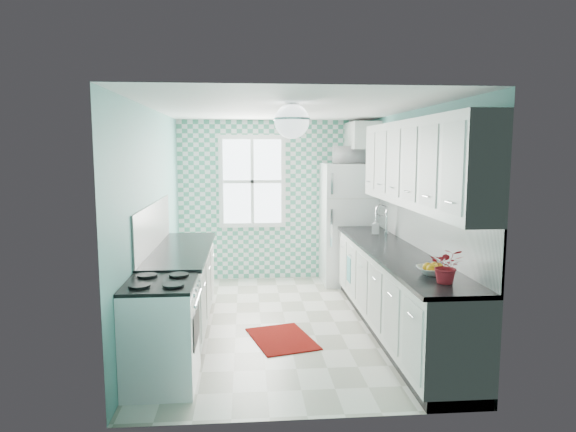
{
  "coord_description": "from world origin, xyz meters",
  "views": [
    {
      "loc": [
        -0.46,
        -5.85,
        2.04
      ],
      "look_at": [
        0.05,
        0.25,
        1.25
      ],
      "focal_mm": 32.0,
      "sensor_mm": 36.0,
      "label": 1
    }
  ],
  "objects": [
    {
      "name": "countertop_left",
      "position": [
        -1.19,
        -0.07,
        0.92
      ],
      "size": [
        0.63,
        2.15,
        0.04
      ],
      "primitive_type": "cube",
      "color": "black",
      "rests_on": "base_cabinets_left"
    },
    {
      "name": "backsplash_left",
      "position": [
        -1.49,
        -0.07,
        1.2
      ],
      "size": [
        0.02,
        2.15,
        0.51
      ],
      "primitive_type": "cube",
      "color": "white",
      "rests_on": "wall_left"
    },
    {
      "name": "wall_left",
      "position": [
        -1.51,
        0.0,
        1.25
      ],
      "size": [
        0.02,
        4.4,
        2.5
      ],
      "primitive_type": "cube",
      "color": "#67AFA8",
      "rests_on": "floor"
    },
    {
      "name": "stove",
      "position": [
        -1.2,
        -1.49,
        0.47
      ],
      "size": [
        0.6,
        0.75,
        0.9
      ],
      "rotation": [
        0.0,
        0.0,
        0.06
      ],
      "color": "white",
      "rests_on": "floor"
    },
    {
      "name": "rug",
      "position": [
        -0.08,
        -0.52,
        0.01
      ],
      "size": [
        0.8,
        0.98,
        0.01
      ],
      "primitive_type": "cube",
      "rotation": [
        0.0,
        0.0,
        0.26
      ],
      "color": "maroon",
      "rests_on": "floor"
    },
    {
      "name": "ceiling_light",
      "position": [
        0.0,
        -0.8,
        2.32
      ],
      "size": [
        0.34,
        0.34,
        0.35
      ],
      "color": "silver",
      "rests_on": "ceiling"
    },
    {
      "name": "soap_bottle",
      "position": [
        1.25,
        0.71,
        1.04
      ],
      "size": [
        0.12,
        0.12,
        0.21
      ],
      "primitive_type": "imported",
      "rotation": [
        0.0,
        0.0,
        -0.31
      ],
      "color": "#95ACB1",
      "rests_on": "countertop_right"
    },
    {
      "name": "potted_plant",
      "position": [
        1.2,
        -1.82,
        1.09
      ],
      "size": [
        0.34,
        0.32,
        0.3
      ],
      "primitive_type": "imported",
      "rotation": [
        0.0,
        0.0,
        -0.38
      ],
      "color": "#B00C28",
      "rests_on": "countertop_right"
    },
    {
      "name": "accent_wall",
      "position": [
        0.0,
        2.19,
        1.25
      ],
      "size": [
        3.0,
        0.01,
        2.5
      ],
      "primitive_type": "cube",
      "color": "#4BA483",
      "rests_on": "wall_back"
    },
    {
      "name": "countertop_right",
      "position": [
        1.19,
        -0.4,
        0.92
      ],
      "size": [
        0.63,
        3.6,
        0.04
      ],
      "primitive_type": "cube",
      "color": "black",
      "rests_on": "base_cabinets_right"
    },
    {
      "name": "ceiling",
      "position": [
        0.0,
        0.0,
        2.51
      ],
      "size": [
        3.0,
        4.4,
        0.02
      ],
      "primitive_type": "cube",
      "color": "white",
      "rests_on": "wall_back"
    },
    {
      "name": "fridge",
      "position": [
        1.11,
        1.82,
        0.92
      ],
      "size": [
        0.8,
        0.79,
        1.84
      ],
      "rotation": [
        0.0,
        0.0,
        0.06
      ],
      "color": "silver",
      "rests_on": "floor"
    },
    {
      "name": "wall_front",
      "position": [
        0.0,
        -2.21,
        1.25
      ],
      "size": [
        3.0,
        0.02,
        2.5
      ],
      "primitive_type": "cube",
      "color": "#67AFA8",
      "rests_on": "floor"
    },
    {
      "name": "wall_back",
      "position": [
        0.0,
        2.21,
        1.25
      ],
      "size": [
        3.0,
        0.02,
        2.5
      ],
      "primitive_type": "cube",
      "color": "#67AFA8",
      "rests_on": "floor"
    },
    {
      "name": "base_cabinets_right",
      "position": [
        1.2,
        -0.4,
        0.45
      ],
      "size": [
        0.6,
        3.6,
        0.9
      ],
      "primitive_type": "cube",
      "color": "white",
      "rests_on": "floor"
    },
    {
      "name": "base_cabinets_left",
      "position": [
        -1.2,
        -0.07,
        0.45
      ],
      "size": [
        0.6,
        2.15,
        0.9
      ],
      "primitive_type": "cube",
      "color": "white",
      "rests_on": "floor"
    },
    {
      "name": "backsplash_right",
      "position": [
        1.49,
        -0.4,
        1.2
      ],
      "size": [
        0.02,
        3.6,
        0.51
      ],
      "primitive_type": "cube",
      "color": "white",
      "rests_on": "wall_right"
    },
    {
      "name": "wall_right",
      "position": [
        1.51,
        0.0,
        1.25
      ],
      "size": [
        0.02,
        4.4,
        2.5
      ],
      "primitive_type": "cube",
      "color": "#67AFA8",
      "rests_on": "floor"
    },
    {
      "name": "microwave",
      "position": [
        1.11,
        1.82,
        1.97
      ],
      "size": [
        0.48,
        0.33,
        0.26
      ],
      "primitive_type": "imported",
      "rotation": [
        0.0,
        0.0,
        3.16
      ],
      "color": "white",
      "rests_on": "fridge"
    },
    {
      "name": "fruit_bowl",
      "position": [
        1.2,
        -1.52,
        0.98
      ],
      "size": [
        0.29,
        0.29,
        0.07
      ],
      "primitive_type": "imported",
      "rotation": [
        0.0,
        0.0,
        0.0
      ],
      "color": "silver",
      "rests_on": "countertop_right"
    },
    {
      "name": "dish_towel",
      "position": [
        0.89,
        0.65,
        0.48
      ],
      "size": [
        0.01,
        0.22,
        0.33
      ],
      "primitive_type": "cube",
      "rotation": [
        0.0,
        0.0,
        0.0
      ],
      "color": "#55BAA1",
      "rests_on": "base_cabinets_right"
    },
    {
      "name": "upper_cabinet_fridge",
      "position": [
        1.3,
        1.83,
        2.25
      ],
      "size": [
        0.4,
        0.74,
        0.4
      ],
      "primitive_type": "cube",
      "color": "silver",
      "rests_on": "wall_right"
    },
    {
      "name": "upper_cabinets_right",
      "position": [
        1.33,
        -0.6,
        1.9
      ],
      "size": [
        0.33,
        3.2,
        0.9
      ],
      "primitive_type": "cube",
      "color": "silver",
      "rests_on": "wall_right"
    },
    {
      "name": "sink",
      "position": [
        1.2,
        0.6,
        0.93
      ],
      "size": [
        0.45,
        0.38,
        0.53
      ],
      "rotation": [
        0.0,
        0.0,
        0.05
      ],
      "color": "silver",
      "rests_on": "countertop_right"
    },
    {
      "name": "floor",
      "position": [
        0.0,
        0.0,
        -0.01
      ],
      "size": [
        3.0,
        4.4,
        0.02
      ],
      "primitive_type": "cube",
      "color": "silver",
      "rests_on": "ground"
    },
    {
      "name": "window",
      "position": [
        -0.35,
        2.16,
        1.55
      ],
      "size": [
        1.04,
        0.05,
        1.44
      ],
      "color": "white",
      "rests_on": "wall_back"
    }
  ]
}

